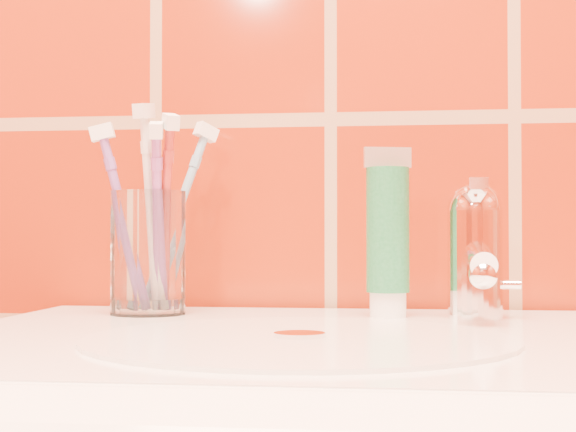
# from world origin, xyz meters

# --- Properties ---
(glass_tumbler) EXTENTS (0.08, 0.08, 0.11)m
(glass_tumbler) POSITION_xyz_m (-0.16, 1.10, 0.91)
(glass_tumbler) COLOR white
(glass_tumbler) RESTS_ON pedestal_sink
(toothpaste_tube) EXTENTS (0.04, 0.04, 0.15)m
(toothpaste_tube) POSITION_xyz_m (0.06, 1.10, 0.92)
(toothpaste_tube) COLOR white
(toothpaste_tube) RESTS_ON pedestal_sink
(faucet) EXTENTS (0.05, 0.11, 0.12)m
(faucet) POSITION_xyz_m (0.14, 1.09, 0.91)
(faucet) COLOR white
(faucet) RESTS_ON pedestal_sink
(toothbrush_0) EXTENTS (0.05, 0.08, 0.20)m
(toothbrush_0) POSITION_xyz_m (-0.16, 1.09, 0.95)
(toothbrush_0) COLOR white
(toothbrush_0) RESTS_ON glass_tumbler
(toothbrush_1) EXTENTS (0.15, 0.15, 0.20)m
(toothbrush_1) POSITION_xyz_m (-0.14, 1.13, 0.94)
(toothbrush_1) COLOR #72A3CB
(toothbrush_1) RESTS_ON glass_tumbler
(toothbrush_2) EXTENTS (0.08, 0.08, 0.18)m
(toothbrush_2) POSITION_xyz_m (-0.18, 1.09, 0.94)
(toothbrush_2) COLOR #794CA4
(toothbrush_2) RESTS_ON glass_tumbler
(toothbrush_3) EXTENTS (0.09, 0.11, 0.20)m
(toothbrush_3) POSITION_xyz_m (-0.14, 1.09, 0.94)
(toothbrush_3) COLOR #A22922
(toothbrush_3) RESTS_ON glass_tumbler
(toothbrush_4) EXTENTS (0.05, 0.11, 0.19)m
(toothbrush_4) POSITION_xyz_m (-0.15, 1.08, 0.94)
(toothbrush_4) COLOR #944DA5
(toothbrush_4) RESTS_ON glass_tumbler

